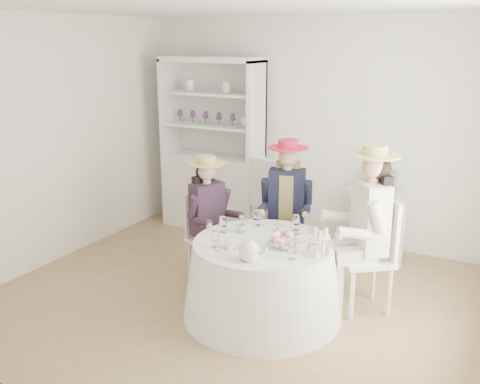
% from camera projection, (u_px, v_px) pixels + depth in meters
% --- Properties ---
extents(ground, '(4.50, 4.50, 0.00)m').
position_uv_depth(ground, '(235.00, 298.00, 5.22)').
color(ground, olive).
rests_on(ground, ground).
extents(ceiling, '(4.50, 4.50, 0.00)m').
position_uv_depth(ceiling, '(234.00, 6.00, 4.47)').
color(ceiling, white).
rests_on(ceiling, wall_back).
extents(wall_back, '(4.50, 0.00, 4.50)m').
position_uv_depth(wall_back, '(314.00, 131.00, 6.53)').
color(wall_back, white).
rests_on(wall_back, ground).
extents(wall_front, '(4.50, 0.00, 4.50)m').
position_uv_depth(wall_front, '(70.00, 230.00, 3.15)').
color(wall_front, white).
rests_on(wall_front, ground).
extents(wall_left, '(0.00, 4.50, 4.50)m').
position_uv_depth(wall_left, '(56.00, 141.00, 5.87)').
color(wall_left, white).
rests_on(wall_left, ground).
extents(tea_table, '(1.44, 1.44, 0.71)m').
position_uv_depth(tea_table, '(262.00, 279.00, 4.80)').
color(tea_table, white).
rests_on(tea_table, ground).
extents(hutch, '(1.34, 0.57, 2.22)m').
position_uv_depth(hutch, '(214.00, 169.00, 6.99)').
color(hutch, silver).
rests_on(hutch, ground).
extents(side_table, '(0.60, 0.60, 0.76)m').
position_uv_depth(side_table, '(380.00, 227.00, 6.07)').
color(side_table, silver).
rests_on(side_table, ground).
extents(hatbox, '(0.29, 0.29, 0.28)m').
position_uv_depth(hatbox, '(384.00, 183.00, 5.92)').
color(hatbox, black).
rests_on(hatbox, side_table).
extents(guest_left, '(0.55, 0.50, 1.31)m').
position_uv_depth(guest_left, '(208.00, 211.00, 5.45)').
color(guest_left, silver).
rests_on(guest_left, ground).
extents(guest_mid, '(0.55, 0.60, 1.45)m').
position_uv_depth(guest_mid, '(287.00, 200.00, 5.54)').
color(guest_mid, silver).
rests_on(guest_mid, ground).
extents(guest_right, '(0.67, 0.64, 1.55)m').
position_uv_depth(guest_right, '(367.00, 220.00, 4.77)').
color(guest_right, silver).
rests_on(guest_right, ground).
extents(spare_chair, '(0.53, 0.53, 1.07)m').
position_uv_depth(spare_chair, '(271.00, 198.00, 6.48)').
color(spare_chair, silver).
rests_on(spare_chair, ground).
extents(teacup_a, '(0.11, 0.11, 0.07)m').
position_uv_depth(teacup_a, '(241.00, 229.00, 4.92)').
color(teacup_a, white).
rests_on(teacup_a, tea_table).
extents(teacup_b, '(0.07, 0.07, 0.06)m').
position_uv_depth(teacup_b, '(278.00, 228.00, 4.95)').
color(teacup_b, white).
rests_on(teacup_b, tea_table).
extents(teacup_c, '(0.12, 0.12, 0.08)m').
position_uv_depth(teacup_c, '(296.00, 239.00, 4.67)').
color(teacup_c, white).
rests_on(teacup_c, tea_table).
extents(flower_bowl, '(0.26, 0.26, 0.06)m').
position_uv_depth(flower_bowl, '(284.00, 244.00, 4.57)').
color(flower_bowl, white).
rests_on(flower_bowl, tea_table).
extents(flower_arrangement, '(0.17, 0.17, 0.06)m').
position_uv_depth(flower_arrangement, '(282.00, 238.00, 4.56)').
color(flower_arrangement, '#ED7682').
rests_on(flower_arrangement, tea_table).
extents(table_teapot, '(0.25, 0.18, 0.19)m').
position_uv_depth(table_teapot, '(250.00, 251.00, 4.29)').
color(table_teapot, white).
rests_on(table_teapot, tea_table).
extents(sandwich_plate, '(0.24, 0.24, 0.05)m').
position_uv_depth(sandwich_plate, '(229.00, 247.00, 4.55)').
color(sandwich_plate, white).
rests_on(sandwich_plate, tea_table).
extents(cupcake_stand, '(0.24, 0.24, 0.22)m').
position_uv_depth(cupcake_stand, '(319.00, 245.00, 4.41)').
color(cupcake_stand, white).
rests_on(cupcake_stand, tea_table).
extents(stemware_set, '(0.92, 0.93, 0.15)m').
position_uv_depth(stemware_set, '(263.00, 234.00, 4.68)').
color(stemware_set, white).
rests_on(stemware_set, tea_table).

